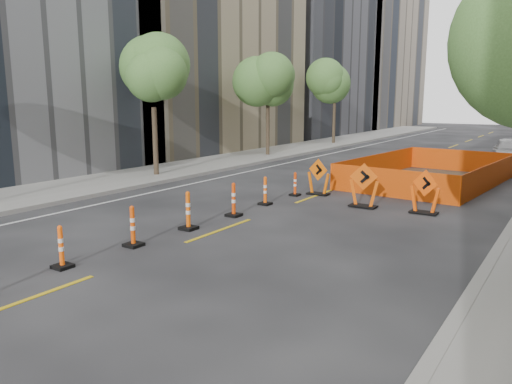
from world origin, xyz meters
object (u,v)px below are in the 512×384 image
Objects in this scene: channelizer_2 at (61,247)px; channelizer_3 at (133,226)px; chevron_sign_center at (364,185)px; channelizer_6 at (265,191)px; chevron_sign_right at (425,192)px; channelizer_7 at (295,184)px; channelizer_4 at (188,211)px; parked_car_near at (510,151)px; chevron_sign_left at (318,177)px; channelizer_5 at (234,200)px.

channelizer_3 reaches higher than channelizer_2.
channelizer_3 is 8.26m from chevron_sign_center.
channelizer_6 is 0.69× the size of chevron_sign_right.
chevron_sign_center is at bearing 71.21° from channelizer_2.
channelizer_4 is at bearing -91.19° from channelizer_7.
channelizer_2 is 0.22× the size of parked_car_near.
chevron_sign_left is at bearing 84.95° from channelizer_2.
parked_car_near is (5.88, 20.79, 0.20)m from channelizer_4.
channelizer_6 is at bearing 89.37° from channelizer_4.
channelizer_7 is (0.08, 2.04, -0.04)m from channelizer_6.
channelizer_5 is at bearing -151.92° from chevron_sign_center.
channelizer_4 is 4.07m from channelizer_6.
channelizer_5 is at bearing -87.67° from chevron_sign_left.
channelizer_4 is at bearing -93.94° from channelizer_5.
parked_car_near is (2.76, 15.22, -0.01)m from chevron_sign_center.
channelizer_3 is 0.69× the size of chevron_sign_center.
chevron_sign_right is (2.03, 0.17, -0.04)m from chevron_sign_center.
chevron_sign_right is 15.06m from parked_car_near.
chevron_sign_left is at bearing -176.71° from chevron_sign_right.
chevron_sign_center is at bearing 26.16° from channelizer_6.
channelizer_5 reaches higher than channelizer_6.
channelizer_6 is (0.22, 8.14, 0.02)m from channelizer_2.
chevron_sign_center is (3.20, 7.61, 0.24)m from channelizer_3.
parked_car_near is (0.74, 15.04, 0.03)m from chevron_sign_right.
channelizer_6 is 2.82m from chevron_sign_left.
channelizer_2 is 8.15m from channelizer_6.
channelizer_5 is 2.04m from channelizer_6.
chevron_sign_center reaches higher than chevron_sign_right.
channelizer_2 is at bearing -84.96° from chevron_sign_left.
chevron_sign_right is (5.31, 9.82, 0.24)m from channelizer_2.
channelizer_3 is 0.75× the size of chevron_sign_left.
channelizer_5 is 4.79m from chevron_sign_left.
chevron_sign_right is at bearing -17.03° from chevron_sign_center.
channelizer_5 is (0.14, 2.04, -0.01)m from channelizer_4.
chevron_sign_center reaches higher than channelizer_5.
channelizer_6 reaches higher than channelizer_7.
chevron_sign_right reaches higher than channelizer_2.
chevron_sign_right is at bearing 48.22° from channelizer_4.
channelizer_3 is 9.38m from chevron_sign_right.
channelizer_4 reaches higher than channelizer_5.
chevron_sign_center reaches higher than channelizer_3.
chevron_sign_right reaches higher than channelizer_5.
channelizer_6 is 0.71× the size of chevron_sign_left.
channelizer_6 is (0.13, 6.11, -0.03)m from channelizer_3.
chevron_sign_left is at bearing -119.47° from parked_car_near.
parked_car_near reaches higher than channelizer_3.
chevron_sign_center reaches higher than chevron_sign_left.
channelizer_3 is (0.09, 2.04, 0.04)m from channelizer_2.
channelizer_7 is 0.63× the size of chevron_sign_right.
channelizer_4 is 2.04m from channelizer_5.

